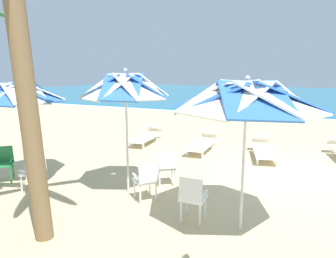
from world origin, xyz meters
The scene contains 16 objects.
ground_plane centered at (0.00, 0.00, 0.00)m, with size 80.00×80.00×0.00m, color #D3B784.
sea centered at (0.00, 29.20, 0.05)m, with size 80.00×36.00×0.10m, color teal.
surf_foam centered at (0.00, 10.90, 0.01)m, with size 80.00×0.70×0.01m, color white.
beach_umbrella_0 centered at (-0.56, -3.44, 2.29)m, with size 2.49×2.49×2.63m.
plastic_chair_0 centered at (-1.42, -3.51, 0.50)m, with size 0.46×0.49×0.87m.
beach_umbrella_1 centered at (-3.23, -2.79, 2.35)m, with size 1.96×1.96×2.76m.
plastic_chair_1 centered at (-2.60, -2.08, 0.50)m, with size 0.62×0.63×0.87m.
plastic_chair_2 centered at (-2.61, -3.06, 0.50)m, with size 0.63×0.63×0.87m.
beach_umbrella_2 centered at (-5.95, -3.24, 2.16)m, with size 2.10×2.10×2.50m.
plastic_chair_3 centered at (-5.15, -3.65, 0.50)m, with size 0.58×0.55×0.87m.
plastic_chair_4 centered at (-6.40, -3.50, 0.50)m, with size 0.63×0.63×0.87m.
sun_lounger_1 centered at (-0.82, 1.39, 0.28)m, with size 1.11×2.23×0.62m.
sun_lounger_2 centered at (-2.84, 1.34, 0.28)m, with size 0.69×2.16×0.62m.
sun_lounger_3 centered at (-5.17, 1.55, 0.28)m, with size 0.81×2.19×0.62m.
palm_tree_1 centered at (-3.44, -5.18, 3.18)m, with size 3.12×2.53×5.05m.
beachgoer_seated centered at (-3.31, 9.96, 0.29)m, with size 0.30×0.93×0.92m.
Camera 1 is at (0.32, -8.31, 2.69)m, focal length 32.28 mm.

